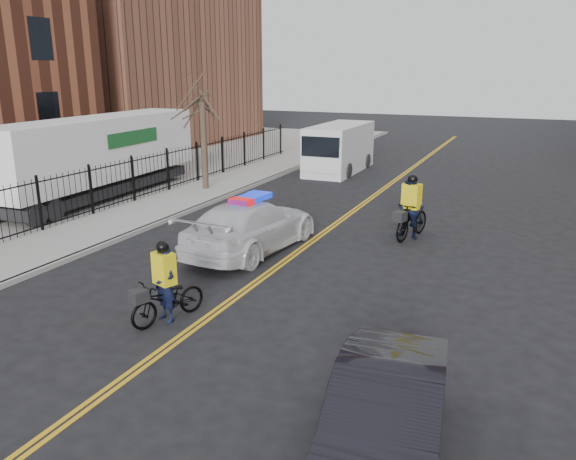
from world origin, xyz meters
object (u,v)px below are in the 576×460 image
(cyclist_near, at_px, (165,293))
(cyclist_far, at_px, (410,213))
(dark_sedan, at_px, (385,420))
(semi_trailer, at_px, (100,153))
(police_cruiser, at_px, (251,225))
(cargo_van, at_px, (338,149))

(cyclist_near, height_order, cyclist_far, cyclist_far)
(dark_sedan, height_order, semi_trailer, semi_trailer)
(police_cruiser, relative_size, cyclist_far, 2.53)
(dark_sedan, bearing_deg, cargo_van, 103.65)
(police_cruiser, xyz_separation_m, cargo_van, (-2.17, 14.70, 0.45))
(dark_sedan, relative_size, cargo_van, 0.72)
(cargo_van, distance_m, cyclist_near, 20.33)
(cyclist_far, bearing_deg, semi_trailer, -167.61)
(dark_sedan, xyz_separation_m, semi_trailer, (-16.04, 12.18, 1.29))
(dark_sedan, distance_m, semi_trailer, 20.19)
(semi_trailer, bearing_deg, cyclist_near, -45.45)
(semi_trailer, relative_size, cyclist_near, 5.61)
(cyclist_near, bearing_deg, semi_trailer, 157.06)
(police_cruiser, height_order, dark_sedan, police_cruiser)
(semi_trailer, xyz_separation_m, cyclist_near, (10.19, -9.40, -1.37))
(police_cruiser, distance_m, cargo_van, 14.87)
(cyclist_far, bearing_deg, police_cruiser, -127.02)
(cargo_van, height_order, semi_trailer, semi_trailer)
(semi_trailer, relative_size, cyclist_far, 5.09)
(dark_sedan, distance_m, cargo_van, 24.49)
(cyclist_far, bearing_deg, cargo_van, 134.63)
(semi_trailer, height_order, cyclist_near, semi_trailer)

